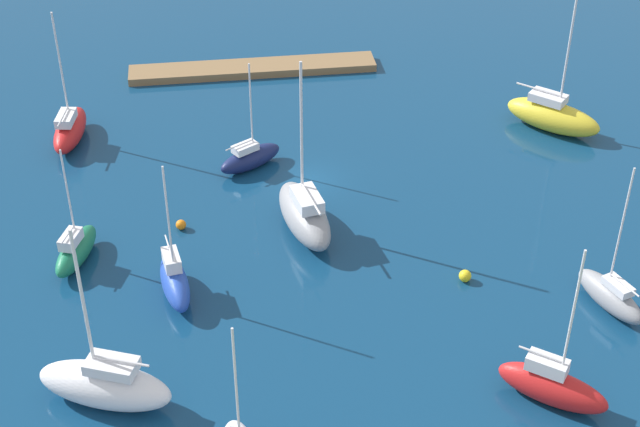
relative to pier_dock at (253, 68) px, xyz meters
name	(u,v)px	position (x,y,z in m)	size (l,w,h in m)	color
water	(308,181)	(-2.65, 18.30, -0.33)	(160.00, 160.00, 0.00)	navy
pier_dock	(253,68)	(0.00, 0.00, 0.00)	(21.60, 2.95, 0.65)	olive
sailboat_red_outer_mooring	(70,129)	(14.90, 10.24, 0.82)	(3.01, 6.74, 10.57)	red
sailboat_gray_west_end	(610,295)	(-18.96, 34.75, 0.65)	(3.33, 5.63, 9.83)	gray
sailboat_white_off_beacon	(105,384)	(10.79, 38.68, 1.04)	(7.94, 5.14, 11.43)	white
sailboat_navy_along_channel	(250,157)	(1.40, 15.89, 0.58)	(5.34, 4.21, 8.44)	#141E4C
sailboat_yellow_by_breakwater	(553,115)	(-22.66, 13.38, 0.99)	(7.43, 7.14, 14.34)	yellow
sailboat_green_east_end	(76,249)	(13.33, 25.85, 0.67)	(3.24, 5.52, 8.27)	#19724C
sailboat_blue_inner_mooring	(175,281)	(7.06, 30.12, 0.85)	(2.47, 5.45, 9.58)	#2347B2
sailboat_red_far_north	(552,385)	(-12.87, 41.78, 0.86)	(5.90, 5.05, 10.35)	red
sailboat_gray_near_pier	(305,214)	(-1.63, 24.47, 1.11)	(4.08, 8.02, 12.41)	gray
mooring_buoy_orange	(181,225)	(6.63, 23.08, 0.03)	(0.70, 0.70, 0.70)	orange
mooring_buoy_yellow	(465,276)	(-10.98, 31.09, 0.07)	(0.79, 0.79, 0.79)	yellow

